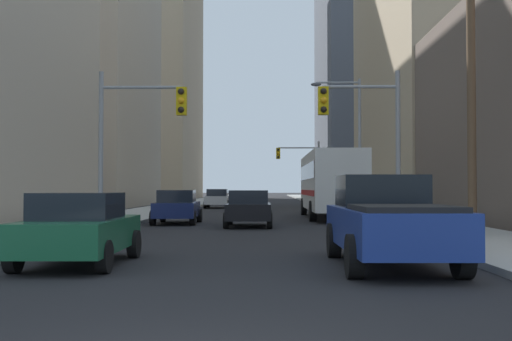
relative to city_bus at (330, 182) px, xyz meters
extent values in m
cube|color=#9E9E99|center=(-11.00, 21.60, -1.85)|extent=(3.97, 160.00, 0.15)
cube|color=#9E9E99|center=(2.90, 21.60, -1.85)|extent=(3.97, 160.00, 0.15)
cube|color=silver|center=(0.00, -0.01, 0.02)|extent=(2.50, 11.50, 2.90)
cube|color=black|center=(-1.26, -0.01, 0.54)|extent=(0.02, 10.58, 0.80)
cube|color=red|center=(-1.26, -0.01, -0.56)|extent=(0.02, 10.58, 0.28)
cylinder|color=black|center=(-1.17, 4.02, -1.43)|extent=(0.32, 1.00, 1.00)
cylinder|color=black|center=(1.18, 4.02, -1.43)|extent=(0.32, 1.00, 1.00)
cylinder|color=black|center=(-1.17, -3.23, -1.43)|extent=(0.32, 1.00, 1.00)
cylinder|color=black|center=(1.18, -3.23, -1.43)|extent=(0.32, 1.00, 1.00)
cube|color=navy|center=(-0.85, -20.60, -1.13)|extent=(2.07, 5.42, 0.80)
cube|color=black|center=(-0.85, -19.63, -0.38)|extent=(1.82, 1.82, 0.70)
cube|color=black|center=(-0.85, -21.95, -0.68)|extent=(1.79, 2.40, 0.10)
cylinder|color=black|center=(-1.81, -18.87, -1.53)|extent=(0.28, 0.80, 0.80)
cylinder|color=black|center=(0.11, -18.87, -1.53)|extent=(0.28, 0.80, 0.80)
cylinder|color=black|center=(-1.81, -22.33, -1.53)|extent=(0.28, 0.80, 0.80)
cylinder|color=black|center=(0.11, -22.33, -1.53)|extent=(0.28, 0.80, 0.80)
cube|color=#195938|center=(-7.32, -20.39, -1.28)|extent=(1.89, 4.24, 0.65)
cube|color=black|center=(-7.32, -20.54, -0.68)|extent=(1.63, 1.93, 0.55)
cylinder|color=black|center=(-8.18, -19.04, -1.61)|extent=(0.22, 0.64, 0.64)
cylinder|color=black|center=(-6.45, -19.04, -1.61)|extent=(0.22, 0.64, 0.64)
cylinder|color=black|center=(-8.18, -21.73, -1.61)|extent=(0.22, 0.64, 0.64)
cylinder|color=black|center=(-6.45, -21.73, -1.61)|extent=(0.22, 0.64, 0.64)
cube|color=black|center=(-4.13, -7.19, -1.28)|extent=(1.84, 4.21, 0.65)
cube|color=black|center=(-4.13, -7.34, -0.68)|extent=(1.60, 1.91, 0.55)
cylinder|color=black|center=(-5.00, -5.84, -1.61)|extent=(0.22, 0.64, 0.64)
cylinder|color=black|center=(-3.27, -5.84, -1.61)|extent=(0.22, 0.64, 0.64)
cylinder|color=black|center=(-5.00, -8.53, -1.61)|extent=(0.22, 0.64, 0.64)
cylinder|color=black|center=(-3.27, -8.53, -1.61)|extent=(0.22, 0.64, 0.64)
cube|color=#141E4C|center=(-7.44, -5.10, -1.28)|extent=(1.96, 4.27, 0.65)
cube|color=black|center=(-7.44, -5.25, -0.68)|extent=(1.66, 1.96, 0.55)
cylinder|color=black|center=(-8.30, -3.76, -1.61)|extent=(0.22, 0.64, 0.64)
cylinder|color=black|center=(-6.57, -3.76, -1.61)|extent=(0.22, 0.64, 0.64)
cylinder|color=black|center=(-8.30, -6.45, -1.61)|extent=(0.22, 0.64, 0.64)
cylinder|color=black|center=(-6.57, -6.45, -1.61)|extent=(0.22, 0.64, 0.64)
cube|color=#B7BABF|center=(-7.33, 16.90, -1.28)|extent=(1.81, 4.20, 0.65)
cube|color=black|center=(-7.33, 16.75, -0.68)|extent=(1.59, 1.90, 0.55)
cylinder|color=black|center=(-8.19, 18.24, -1.61)|extent=(0.22, 0.64, 0.64)
cylinder|color=black|center=(-6.46, 18.24, -1.61)|extent=(0.22, 0.64, 0.64)
cylinder|color=black|center=(-8.19, 15.55, -1.61)|extent=(0.22, 0.64, 0.64)
cylinder|color=black|center=(-6.46, 15.55, -1.61)|extent=(0.22, 0.64, 0.64)
cylinder|color=gray|center=(-9.61, -10.08, 1.07)|extent=(0.18, 0.18, 6.00)
cylinder|color=gray|center=(-8.09, -10.08, 3.47)|extent=(3.04, 0.12, 0.12)
cube|color=gold|center=(-6.58, -10.08, 2.95)|extent=(0.38, 0.30, 1.05)
sphere|color=black|center=(-6.58, -10.25, 3.29)|extent=(0.24, 0.24, 0.24)
sphere|color=#F9A514|center=(-6.58, -10.25, 2.95)|extent=(0.24, 0.24, 0.24)
sphere|color=black|center=(-6.58, -10.25, 2.61)|extent=(0.24, 0.24, 0.24)
cylinder|color=gray|center=(1.52, -10.08, 1.07)|extent=(0.18, 0.18, 6.00)
cylinder|color=gray|center=(0.13, -10.08, 3.47)|extent=(2.78, 0.12, 0.12)
cube|color=gold|center=(-1.26, -10.08, 2.95)|extent=(0.38, 0.30, 1.05)
sphere|color=black|center=(-1.26, -10.25, 3.29)|extent=(0.24, 0.24, 0.24)
sphere|color=#F9A514|center=(-1.26, -10.25, 2.95)|extent=(0.24, 0.24, 0.24)
sphere|color=black|center=(-1.26, -10.25, 2.61)|extent=(0.24, 0.24, 0.24)
cylinder|color=gray|center=(1.52, 25.92, 1.07)|extent=(0.18, 0.18, 6.00)
cylinder|color=gray|center=(-0.39, 25.92, 3.47)|extent=(3.82, 0.12, 0.12)
cube|color=gold|center=(-2.31, 25.92, 2.95)|extent=(0.38, 0.30, 1.05)
sphere|color=black|center=(-2.31, 25.75, 3.29)|extent=(0.24, 0.24, 0.24)
sphere|color=#F9A514|center=(-2.31, 25.75, 2.95)|extent=(0.24, 0.24, 0.24)
sphere|color=black|center=(-2.31, 25.75, 2.61)|extent=(0.24, 0.24, 0.24)
cylinder|color=brown|center=(3.30, -13.01, 2.89)|extent=(0.28, 0.28, 9.64)
cylinder|color=gray|center=(1.62, 0.31, 1.82)|extent=(0.16, 0.16, 7.50)
cylinder|color=gray|center=(0.45, 0.31, 5.37)|extent=(2.34, 0.10, 0.10)
ellipsoid|color=#4C4C51|center=(-0.72, 0.31, 5.27)|extent=(0.56, 0.32, 0.20)
cube|color=#B7A893|center=(-21.86, 22.01, 13.13)|extent=(14.97, 19.22, 30.11)
cube|color=tan|center=(-27.07, 62.29, 21.79)|extent=(25.21, 26.32, 47.43)
cube|color=tan|center=(13.37, 17.45, 8.79)|extent=(15.87, 25.64, 21.43)
camera|label=1|loc=(-3.37, -33.65, -0.31)|focal=44.35mm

